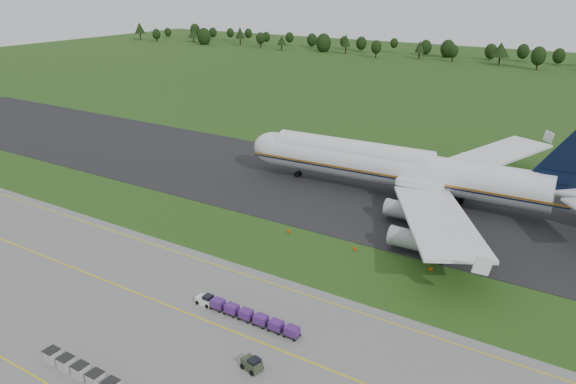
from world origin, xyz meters
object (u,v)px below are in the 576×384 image
Objects in this scene: uld_row at (81,371)px; baggage_train at (244,314)px; utility_cart at (252,365)px; aircraft at (405,168)px; edge_markers at (355,249)px.

baggage_train is at bearing 65.51° from uld_row.
utility_cart is at bearing -48.63° from baggage_train.
uld_row is (-14.78, -10.80, 0.15)m from utility_cart.
uld_row is at bearing -114.49° from baggage_train.
baggage_train is at bearing 131.37° from utility_cart.
uld_row reaches higher than baggage_train.
aircraft is at bearing 89.04° from baggage_train.
uld_row is (-8.28, -18.18, 0.02)m from baggage_train.
baggage_train is (-0.85, -50.85, -5.00)m from aircraft.
utility_cart is 0.10× the size of edge_markers.
utility_cart is 32.19m from edge_markers.
aircraft is 58.74m from utility_cart.
utility_cart is (5.65, -58.24, -5.13)m from aircraft.
uld_row reaches higher than utility_cart.
aircraft is at bearing 95.54° from utility_cart.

